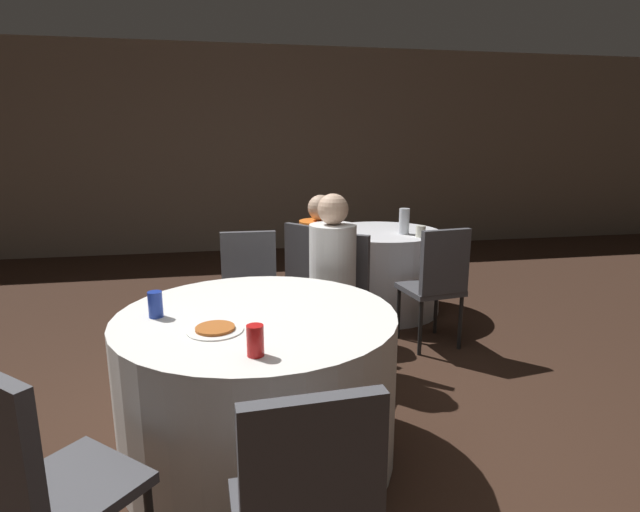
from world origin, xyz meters
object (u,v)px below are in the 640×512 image
at_px(chair_near_north, 250,287).
at_px(chair_near_northeast, 338,290).
at_px(person_white_shirt, 328,290).
at_px(person_orange_shirt, 326,265).
at_px(chair_near_south, 307,506).
at_px(table_far, 381,271).
at_px(chair_far_south, 438,278).
at_px(soda_can_red, 255,341).
at_px(bottle_far, 404,221).
at_px(pizza_plate_near, 215,329).
at_px(chair_far_southwest, 313,272).
at_px(table_near, 259,385).
at_px(chair_near_southwest, 34,476).
at_px(soda_can_blue, 155,304).

distance_m(chair_near_north, chair_near_northeast, 0.61).
height_order(person_white_shirt, person_orange_shirt, person_white_shirt).
distance_m(chair_near_south, chair_near_northeast, 2.05).
height_order(chair_near_south, chair_near_northeast, same).
bearing_deg(chair_near_south, table_far, 65.47).
bearing_deg(chair_far_south, table_far, 90.00).
xyz_separation_m(soda_can_red, bottle_far, (1.44, 2.30, 0.05)).
relative_size(chair_far_south, bottle_far, 4.16).
relative_size(chair_far_south, soda_can_red, 7.61).
distance_m(person_white_shirt, pizza_plate_near, 1.18).
distance_m(person_orange_shirt, soda_can_red, 2.11).
distance_m(person_orange_shirt, bottle_far, 0.87).
xyz_separation_m(chair_near_northeast, chair_far_southwest, (-0.08, 0.51, 0.00)).
relative_size(table_near, person_orange_shirt, 1.17).
height_order(chair_near_southwest, chair_far_south, same).
xyz_separation_m(person_white_shirt, person_orange_shirt, (0.14, 0.75, -0.03)).
bearing_deg(pizza_plate_near, chair_near_northeast, 53.88).
bearing_deg(bottle_far, pizza_plate_near, -128.42).
height_order(table_far, chair_near_northeast, chair_near_northeast).
bearing_deg(chair_near_northeast, person_orange_shirt, -60.72).
height_order(table_far, chair_far_southwest, chair_far_southwest).
xyz_separation_m(chair_far_southwest, person_orange_shirt, (0.13, 0.11, 0.02)).
distance_m(table_far, pizza_plate_near, 2.66).
distance_m(chair_near_northeast, chair_far_southwest, 0.51).
xyz_separation_m(chair_near_southwest, chair_far_southwest, (1.25, 2.20, 0.00)).
bearing_deg(chair_near_north, soda_can_red, 89.04).
relative_size(chair_near_north, chair_near_southwest, 1.00).
bearing_deg(chair_near_south, chair_far_south, 54.80).
xyz_separation_m(table_far, person_orange_shirt, (-0.61, -0.49, 0.21)).
relative_size(chair_near_north, chair_far_southwest, 1.00).
relative_size(chair_near_southwest, chair_near_northeast, 1.00).
bearing_deg(chair_near_south, chair_near_southwest, 157.15).
height_order(chair_near_north, chair_near_southwest, same).
xyz_separation_m(table_near, pizza_plate_near, (-0.19, -0.19, 0.38)).
height_order(table_near, chair_near_southwest, chair_near_southwest).
bearing_deg(chair_near_south, person_orange_shirt, 73.94).
bearing_deg(chair_near_southwest, chair_near_northeast, 94.32).
xyz_separation_m(chair_near_northeast, soda_can_red, (-0.64, -1.37, 0.25)).
distance_m(table_near, chair_near_northeast, 1.10).
relative_size(chair_near_south, chair_near_northeast, 1.00).
xyz_separation_m(table_near, bottle_far, (1.41, 1.83, 0.48)).
distance_m(chair_far_southwest, person_white_shirt, 0.65).
bearing_deg(chair_far_southwest, soda_can_red, -55.29).
distance_m(chair_near_northeast, soda_can_blue, 1.39).
bearing_deg(chair_far_southwest, table_near, -59.15).
height_order(table_far, soda_can_blue, soda_can_blue).
xyz_separation_m(chair_near_north, chair_far_south, (1.37, -0.02, 0.00)).
bearing_deg(chair_near_southwest, chair_near_north, 110.67).
bearing_deg(chair_far_south, chair_near_southwest, -146.87).
bearing_deg(chair_far_south, soda_can_red, -140.99).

